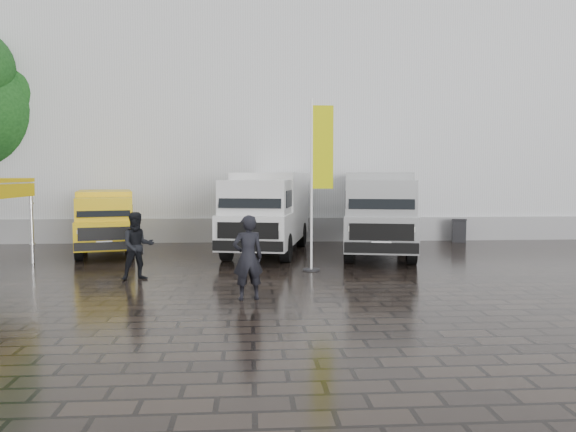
% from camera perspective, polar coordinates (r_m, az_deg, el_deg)
% --- Properties ---
extents(ground, '(120.00, 120.00, 0.00)m').
position_cam_1_polar(ground, '(15.70, 1.49, -6.08)').
color(ground, black).
rests_on(ground, ground).
extents(exhibition_hall, '(44.00, 16.00, 12.00)m').
position_cam_1_polar(exhibition_hall, '(31.72, 2.42, 10.01)').
color(exhibition_hall, silver).
rests_on(exhibition_hall, ground).
extents(hall_plinth, '(44.00, 0.15, 1.00)m').
position_cam_1_polar(hall_plinth, '(23.69, 4.51, -1.37)').
color(hall_plinth, gray).
rests_on(hall_plinth, ground).
extents(van_yellow, '(2.92, 5.11, 2.22)m').
position_cam_1_polar(van_yellow, '(21.02, -18.09, -0.61)').
color(van_yellow, '#DCB00B').
rests_on(van_yellow, ground).
extents(van_white, '(3.55, 6.95, 2.88)m').
position_cam_1_polar(van_white, '(20.13, -2.08, 0.33)').
color(van_white, silver).
rests_on(van_white, ground).
extents(van_silver, '(3.49, 6.95, 2.88)m').
position_cam_1_polar(van_silver, '(19.95, 9.18, 0.24)').
color(van_silver, '#ACAFB0').
rests_on(van_silver, ground).
extents(flagpole, '(0.88, 0.50, 5.00)m').
position_cam_1_polar(flagpole, '(16.34, 3.05, 4.16)').
color(flagpole, black).
rests_on(flagpole, ground).
extents(wheelie_bin, '(0.73, 0.73, 0.97)m').
position_cam_1_polar(wheelie_bin, '(24.43, 16.98, -1.41)').
color(wheelie_bin, black).
rests_on(wheelie_bin, ground).
extents(person_front, '(0.78, 0.60, 1.91)m').
position_cam_1_polar(person_front, '(12.61, -4.10, -4.23)').
color(person_front, black).
rests_on(person_front, ground).
extents(person_tent, '(1.07, 0.95, 1.81)m').
position_cam_1_polar(person_tent, '(15.50, -15.04, -2.97)').
color(person_tent, black).
rests_on(person_tent, ground).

